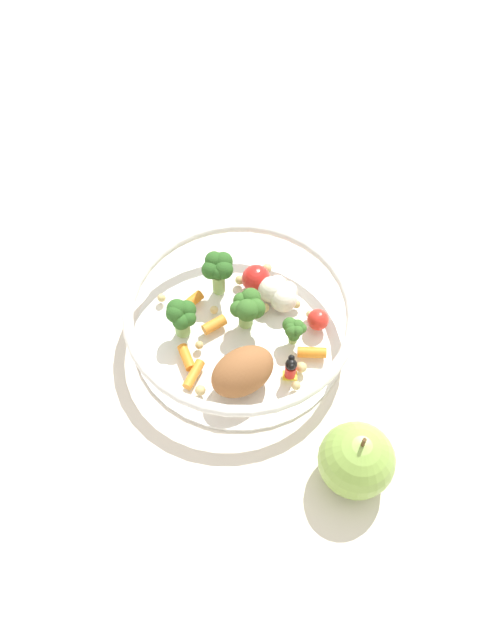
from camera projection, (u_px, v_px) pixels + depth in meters
The scene contains 3 objects.
ground_plane at pixel (243, 347), 0.70m from camera, with size 2.40×2.40×0.00m, color silver.
food_container at pixel (242, 320), 0.68m from camera, with size 0.25×0.25×0.06m.
loose_apple at pixel (356, 460), 0.59m from camera, with size 0.07×0.07×0.08m.
Camera 1 is at (-0.28, 0.23, 0.59)m, focal length 35.31 mm.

